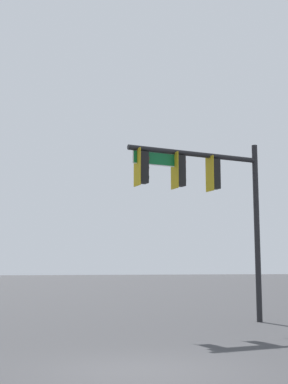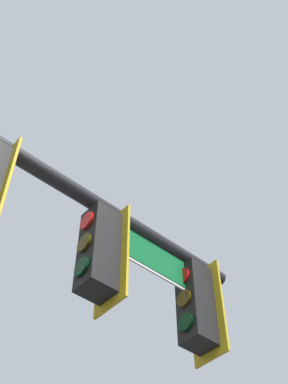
% 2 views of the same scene
% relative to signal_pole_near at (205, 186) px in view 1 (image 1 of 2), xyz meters
% --- Properties ---
extents(ground_plane, '(400.00, 400.00, 0.00)m').
position_rel_signal_pole_near_xyz_m(ground_plane, '(6.00, 6.83, -4.91)').
color(ground_plane, '#38383A').
extents(signal_pole_near, '(5.42, 0.59, 6.65)m').
position_rel_signal_pole_near_xyz_m(signal_pole_near, '(0.00, 0.00, 0.00)').
color(signal_pole_near, black).
rests_on(signal_pole_near, ground_plane).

